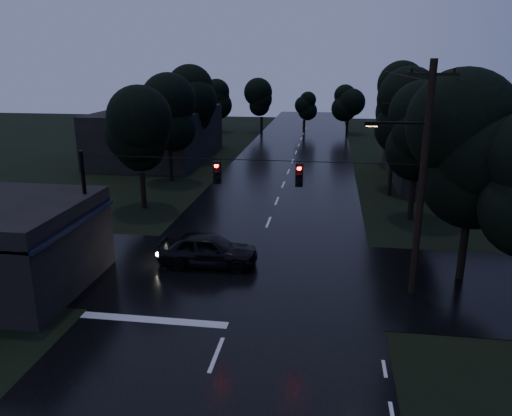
# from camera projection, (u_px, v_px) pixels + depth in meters

# --- Properties ---
(main_road) EXTENTS (12.00, 120.00, 0.02)m
(main_road) POSITION_uv_depth(u_px,v_px,m) (283.00, 185.00, 41.19)
(main_road) COLOR black
(main_road) RESTS_ON ground
(cross_street) EXTENTS (60.00, 9.00, 0.02)m
(cross_street) POSITION_uv_depth(u_px,v_px,m) (248.00, 274.00, 24.12)
(cross_street) COLOR black
(cross_street) RESTS_ON ground
(building_far_right) EXTENTS (10.00, 14.00, 4.40)m
(building_far_right) POSITION_uv_depth(u_px,v_px,m) (452.00, 154.00, 42.39)
(building_far_right) COLOR black
(building_far_right) RESTS_ON ground
(building_far_left) EXTENTS (10.00, 16.00, 5.00)m
(building_far_left) POSITION_uv_depth(u_px,v_px,m) (159.00, 134.00, 51.91)
(building_far_left) COLOR black
(building_far_left) RESTS_ON ground
(utility_pole_main) EXTENTS (3.50, 0.30, 10.00)m
(utility_pole_main) POSITION_uv_depth(u_px,v_px,m) (420.00, 178.00, 20.64)
(utility_pole_main) COLOR black
(utility_pole_main) RESTS_ON ground
(utility_pole_far) EXTENTS (2.00, 0.30, 7.50)m
(utility_pole_far) POSITION_uv_depth(u_px,v_px,m) (393.00, 145.00, 37.02)
(utility_pole_far) COLOR black
(utility_pole_far) RESTS_ON ground
(anchor_pole_left) EXTENTS (0.18, 0.18, 6.00)m
(anchor_pole_left) POSITION_uv_depth(u_px,v_px,m) (87.00, 214.00, 23.37)
(anchor_pole_left) COLOR black
(anchor_pole_left) RESTS_ON ground
(span_signals) EXTENTS (15.00, 0.37, 1.12)m
(span_signals) POSITION_uv_depth(u_px,v_px,m) (257.00, 173.00, 21.59)
(span_signals) COLOR black
(span_signals) RESTS_ON ground
(tree_corner_near) EXTENTS (4.48, 4.48, 9.44)m
(tree_corner_near) POSITION_uv_depth(u_px,v_px,m) (475.00, 153.00, 21.96)
(tree_corner_near) COLOR black
(tree_corner_near) RESTS_ON ground
(tree_left_a) EXTENTS (3.92, 3.92, 8.26)m
(tree_left_a) POSITION_uv_depth(u_px,v_px,m) (139.00, 133.00, 33.36)
(tree_left_a) COLOR black
(tree_left_a) RESTS_ON ground
(tree_left_b) EXTENTS (4.20, 4.20, 8.85)m
(tree_left_b) POSITION_uv_depth(u_px,v_px,m) (168.00, 114.00, 40.92)
(tree_left_b) COLOR black
(tree_left_b) RESTS_ON ground
(tree_left_c) EXTENTS (4.48, 4.48, 9.44)m
(tree_left_c) POSITION_uv_depth(u_px,v_px,m) (193.00, 100.00, 50.38)
(tree_left_c) COLOR black
(tree_left_c) RESTS_ON ground
(tree_right_a) EXTENTS (4.20, 4.20, 8.85)m
(tree_right_a) POSITION_uv_depth(u_px,v_px,m) (418.00, 133.00, 30.74)
(tree_right_a) COLOR black
(tree_right_a) RESTS_ON ground
(tree_right_b) EXTENTS (4.48, 4.48, 9.44)m
(tree_right_b) POSITION_uv_depth(u_px,v_px,m) (409.00, 113.00, 38.13)
(tree_right_b) COLOR black
(tree_right_b) RESTS_ON ground
(tree_right_c) EXTENTS (4.76, 4.76, 10.03)m
(tree_right_c) POSITION_uv_depth(u_px,v_px,m) (401.00, 99.00, 47.42)
(tree_right_c) COLOR black
(tree_right_c) RESTS_ON ground
(car) EXTENTS (5.02, 2.16, 1.69)m
(car) POSITION_uv_depth(u_px,v_px,m) (208.00, 249.00, 24.93)
(car) COLOR black
(car) RESTS_ON ground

